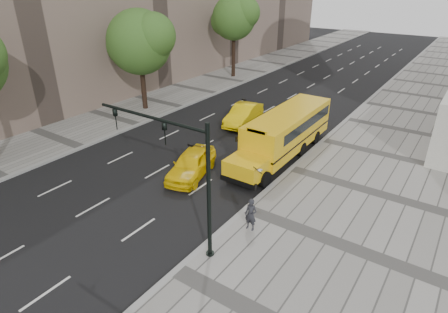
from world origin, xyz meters
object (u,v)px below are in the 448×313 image
Objects in this scene: tree_c at (235,17)px; taxi_far at (244,115)px; tree_b at (140,42)px; school_bus at (286,130)px; taxi_near at (191,164)px; pedestrian at (251,215)px; traffic_signal at (182,168)px.

tree_c is 1.89× the size of taxi_far.
tree_b is 0.77× the size of school_bus.
taxi_near is at bearing -86.32° from taxi_far.
taxi_near is at bearing 152.32° from pedestrian.
taxi_far is at bearing -53.94° from tree_c.
pedestrian is (17.51, -10.35, -5.19)m from tree_b.
tree_c is at bearing 122.30° from pedestrian.
taxi_far is at bearing 112.37° from traffic_signal.
taxi_far is at bearing 86.76° from taxi_near.
tree_c is 32.12m from traffic_signal.
taxi_far is 16.54m from traffic_signal.
tree_c reaches higher than tree_b.
tree_b reaches higher than school_bus.
tree_c is 5.66× the size of pedestrian.
school_bus is 6.47m from taxi_far.
taxi_far is 2.99× the size of pedestrian.
tree_b is 1.79× the size of taxi_far.
traffic_signal is (-1.93, -2.61, 3.11)m from pedestrian.
traffic_signal is (6.17, -14.99, 3.27)m from taxi_far.
school_bus is (14.90, -16.27, -5.19)m from tree_c.
taxi_far is (-2.14, 9.56, 0.01)m from taxi_near.
tree_b is 5.35× the size of pedestrian.
tree_b is at bearing 140.24° from traffic_signal.
school_bus is (14.89, -1.29, -4.40)m from tree_b.
school_bus is 1.81× the size of traffic_signal.
pedestrian is (8.10, -12.38, 0.16)m from taxi_far.
tree_c is at bearing 117.15° from taxi_far.
school_bus is 9.46m from pedestrian.
tree_b is at bearing 131.05° from taxi_near.
tree_b reaches higher than taxi_near.
pedestrian is at bearing 53.59° from traffic_signal.
traffic_signal is at bearing -76.55° from taxi_far.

